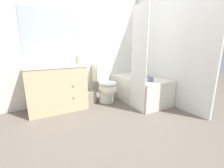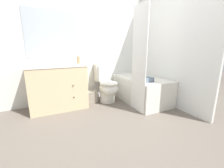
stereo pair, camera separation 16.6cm
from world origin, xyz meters
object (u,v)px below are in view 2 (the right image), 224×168
Objects in this scene: wastebasket at (91,97)px; hand_towel_folded at (34,64)px; tissue_box at (59,63)px; bathtub at (141,89)px; soap_dispenser at (79,60)px; vanity_cabinet at (58,86)px; bath_towel_folded at (145,79)px; sink_faucet at (55,62)px; toilet at (107,86)px.

wastebasket is 1.33m from hand_towel_folded.
wastebasket is 1.02m from tissue_box.
soap_dispenser is (-1.30, 0.40, 0.68)m from bathtub.
vanity_cabinet is 4.19× the size of wastebasket.
vanity_cabinet is at bearing 167.34° from bathtub.
hand_towel_folded reaches higher than bath_towel_folded.
soap_dispenser is at bearing 145.03° from bath_towel_folded.
wastebasket is 1.47× the size of soap_dispenser.
tissue_box is (0.04, -0.25, 0.00)m from sink_faucet.
toilet reaches higher than bath_towel_folded.
sink_faucet reaches higher than bath_towel_folded.
toilet is 1.51m from hand_towel_folded.
bath_towel_folded is (1.54, -0.76, 0.15)m from vanity_cabinet.
bathtub reaches higher than wastebasket.
soap_dispenser is at bearing -179.03° from wastebasket.
soap_dispenser reaches higher than bathtub.
wastebasket is (0.68, 0.01, -0.32)m from vanity_cabinet.
bath_towel_folded is at bearing -117.76° from bathtub.
tissue_box is 0.82× the size of soap_dispenser.
bath_towel_folded is at bearing -32.26° from sink_faucet.
wastebasket is 1.25m from bath_towel_folded.
vanity_cabinet is at bearing 18.02° from hand_towel_folded.
sink_faucet reaches higher than wastebasket.
vanity_cabinet is 0.80× the size of bathtub.
sink_faucet reaches higher than toilet.
bath_towel_folded is (0.51, -0.68, 0.24)m from toilet.
tissue_box is 0.50× the size of bath_towel_folded.
wastebasket is 1.79× the size of tissue_box.
bath_towel_folded is (1.54, -0.97, -0.32)m from sink_faucet.
vanity_cabinet is at bearing 175.59° from toilet.
soap_dispenser reaches higher than toilet.
toilet is 0.78m from bathtub.
bathtub is 5.49× the size of hand_towel_folded.
sink_faucet is 0.49× the size of bath_towel_folded.
bathtub is at bearing -17.06° from soap_dispenser.
toilet is at bearing 126.98° from bath_towel_folded.
bathtub is 0.53m from bath_towel_folded.
toilet is at bearing 156.36° from bathtub.
tissue_box is 1.69m from bath_towel_folded.
tissue_box is at bearing -80.16° from sink_faucet.
bathtub is at bearing -7.22° from hand_towel_folded.
bath_towel_folded is at bearing -25.63° from tissue_box.
hand_towel_folded is (-1.40, -0.04, 0.57)m from toilet.
hand_towel_folded reaches higher than bathtub.
hand_towel_folded is at bearing -170.87° from soap_dispenser.
soap_dispenser is 0.82m from hand_towel_folded.
bathtub is 4.72× the size of bath_towel_folded.
wastebasket is 0.90× the size of bath_towel_folded.
bathtub is at bearing -12.66° from vanity_cabinet.
vanity_cabinet is 1.79m from bathtub.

